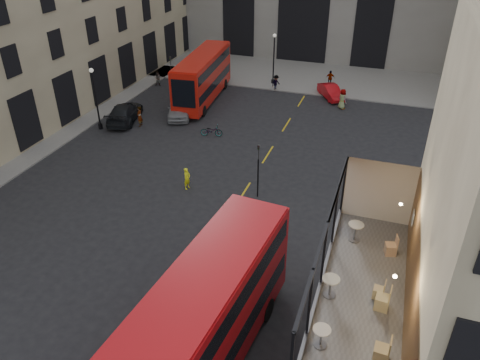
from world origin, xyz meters
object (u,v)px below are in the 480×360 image
(cafe_chair_a, at_px, (382,353))
(pedestrian_b, at_px, (276,83))
(pedestrian_a, at_px, (158,79))
(cafe_table_mid, at_px, (331,284))
(bus_far, at_px, (203,75))
(cafe_table_near, at_px, (321,335))
(cyclist, at_px, (187,178))
(pedestrian_e, at_px, (140,116))
(cafe_chair_d, at_px, (391,248))
(traffic_light_near, at_px, (258,164))
(street_lamp_a, at_px, (97,103))
(cafe_chair_c, at_px, (383,302))
(pedestrian_c, at_px, (330,78))
(traffic_light_far, at_px, (171,70))
(bicycle, at_px, (211,131))
(bus_near, at_px, (198,329))
(cafe_table_far, at_px, (356,230))
(car_c, at_px, (124,113))
(car_a, at_px, (179,108))
(car_b, at_px, (331,92))
(street_lamp_b, at_px, (274,62))
(cafe_chair_b, at_px, (379,292))
(pedestrian_d, at_px, (342,99))

(cafe_chair_a, bearing_deg, pedestrian_b, 109.86)
(pedestrian_a, height_order, cafe_table_mid, cafe_table_mid)
(bus_far, height_order, cafe_table_near, cafe_table_near)
(cyclist, distance_m, pedestrian_e, 11.61)
(cafe_table_near, height_order, cafe_chair_d, cafe_chair_d)
(traffic_light_near, bearing_deg, pedestrian_a, 133.08)
(street_lamp_a, xyz_separation_m, cafe_chair_c, (24.22, -18.40, 2.50))
(pedestrian_c, bearing_deg, pedestrian_b, 20.27)
(traffic_light_far, bearing_deg, bus_far, -11.59)
(bicycle, xyz_separation_m, cafe_table_near, (12.87, -22.41, 4.60))
(cafe_chair_d, bearing_deg, pedestrian_c, 102.83)
(bus_near, relative_size, cafe_table_far, 15.86)
(traffic_light_far, xyz_separation_m, cafe_chair_d, (22.33, -25.27, 2.44))
(traffic_light_far, relative_size, car_c, 0.71)
(car_a, bearing_deg, cyclist, -84.29)
(bicycle, relative_size, pedestrian_a, 1.15)
(traffic_light_far, bearing_deg, car_a, -58.28)
(pedestrian_b, bearing_deg, cafe_chair_c, -130.91)
(pedestrian_c, xyz_separation_m, cafe_chair_c, (7.37, -35.93, 4.08))
(street_lamp_a, bearing_deg, car_b, 38.14)
(cafe_table_mid, bearing_deg, bicycle, 122.44)
(traffic_light_near, xyz_separation_m, street_lamp_b, (-5.00, 22.00, -0.03))
(street_lamp_a, relative_size, bicycle, 2.92)
(traffic_light_far, height_order, cafe_table_near, cafe_table_near)
(cafe_table_mid, bearing_deg, cafe_table_far, 82.81)
(cafe_table_far, height_order, cafe_chair_c, cafe_chair_c)
(car_c, distance_m, pedestrian_e, 1.93)
(cafe_table_mid, relative_size, cafe_chair_a, 0.85)
(cafe_table_far, relative_size, cafe_chair_b, 1.04)
(bus_near, height_order, cafe_chair_a, cafe_chair_a)
(cafe_chair_b, bearing_deg, car_a, 129.71)
(traffic_light_far, height_order, pedestrian_e, traffic_light_far)
(bus_near, relative_size, cafe_table_mid, 16.11)
(pedestrian_d, xyz_separation_m, cafe_table_near, (3.48, -32.04, 4.12))
(car_c, height_order, cafe_chair_c, cafe_chair_c)
(pedestrian_c, bearing_deg, bus_far, 23.21)
(traffic_light_near, height_order, car_c, traffic_light_near)
(pedestrian_c, bearing_deg, cyclist, 63.03)
(bus_near, bearing_deg, pedestrian_a, 120.10)
(car_b, xyz_separation_m, cafe_table_far, (5.29, -28.61, 4.48))
(pedestrian_b, bearing_deg, street_lamp_b, 51.66)
(cyclist, relative_size, cafe_table_far, 1.95)
(cafe_table_mid, xyz_separation_m, cafe_chair_b, (1.67, 0.46, -0.29))
(traffic_light_near, bearing_deg, bus_near, -82.57)
(car_b, xyz_separation_m, pedestrian_b, (-5.74, 0.34, 0.16))
(cyclist, distance_m, pedestrian_a, 21.49)
(pedestrian_e, bearing_deg, traffic_light_near, 54.92)
(cafe_chair_d, bearing_deg, bus_far, 127.11)
(car_b, distance_m, cyclist, 21.33)
(car_a, xyz_separation_m, cafe_table_mid, (17.15, -23.12, 4.31))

